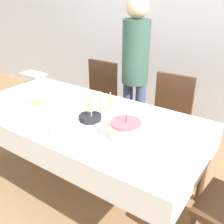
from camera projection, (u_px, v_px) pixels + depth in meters
ground_plane at (85, 186)px, 2.54m from camera, size 12.00×12.00×0.00m
wall_back at (173, 21)px, 3.32m from camera, size 8.00×0.05×2.70m
dining_table at (82, 125)px, 2.25m from camera, size 2.08×1.02×0.77m
dining_chair_far_left at (98, 98)px, 3.16m from camera, size 0.42×0.42×0.96m
dining_chair_far_right at (168, 118)px, 2.70m from camera, size 0.44×0.44×0.96m
birthday_cake at (126, 130)px, 1.83m from camera, size 0.22×0.22×0.21m
champagne_tray at (100, 106)px, 2.15m from camera, size 0.33×0.33×0.18m
plate_stack_main at (64, 126)px, 1.98m from camera, size 0.24×0.24×0.03m
plate_stack_dessert at (90, 118)px, 2.10m from camera, size 0.18×0.18×0.04m
cake_knife at (117, 150)px, 1.72m from camera, size 0.28×0.14×0.00m
fork_pile at (28, 109)px, 2.28m from camera, size 0.18×0.08×0.02m
napkin_pile at (39, 102)px, 2.42m from camera, size 0.15×0.15×0.01m
person_standing at (135, 64)px, 2.72m from camera, size 0.28×0.28×1.68m
high_chair at (40, 88)px, 3.62m from camera, size 0.33×0.35×0.71m
gift_bag at (1, 126)px, 3.40m from camera, size 0.20×0.12×0.22m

